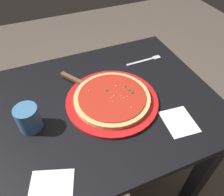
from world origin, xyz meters
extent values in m
plane|color=brown|center=(0.00, 0.00, 0.00)|extent=(5.00, 5.00, 0.00)
cube|color=black|center=(-0.41, -0.30, 0.36)|extent=(0.06, 0.06, 0.72)
cube|color=black|center=(0.41, -0.30, 0.36)|extent=(0.06, 0.06, 0.72)
cube|color=black|center=(-0.41, 0.30, 0.36)|extent=(0.06, 0.06, 0.72)
cube|color=black|center=(0.00, 0.00, 0.73)|extent=(0.96, 0.74, 0.03)
cylinder|color=red|center=(-0.05, 0.02, 0.75)|extent=(0.38, 0.38, 0.01)
cylinder|color=#DBB26B|center=(-0.05, 0.02, 0.77)|extent=(0.31, 0.31, 0.02)
cylinder|color=red|center=(-0.05, 0.02, 0.78)|extent=(0.27, 0.27, 0.00)
sphere|color=#EFEACC|center=(-0.04, 0.03, 0.78)|extent=(0.00, 0.00, 0.00)
sphere|color=#EFEACC|center=(-0.10, 0.04, 0.78)|extent=(0.00, 0.00, 0.00)
sphere|color=#EFEACC|center=(-0.04, 0.05, 0.78)|extent=(0.00, 0.00, 0.00)
sphere|color=#EFEACC|center=(-0.08, 0.03, 0.78)|extent=(0.00, 0.00, 0.00)
sphere|color=#EFEACC|center=(-0.08, 0.05, 0.78)|extent=(0.00, 0.00, 0.00)
sphere|color=#EFEACC|center=(-0.09, 0.10, 0.78)|extent=(0.00, 0.00, 0.00)
sphere|color=#EFEACC|center=(0.03, -0.05, 0.78)|extent=(0.00, 0.00, 0.00)
sphere|color=#EFEACC|center=(-0.09, -0.03, 0.78)|extent=(0.01, 0.01, 0.01)
sphere|color=#EFEACC|center=(-0.05, 0.02, 0.78)|extent=(0.01, 0.01, 0.01)
cube|color=#23561E|center=(-0.04, -0.02, 0.78)|extent=(0.01, 0.01, 0.00)
cube|color=#23561E|center=(-0.12, -0.01, 0.78)|extent=(0.01, 0.01, 0.00)
cube|color=#23561E|center=(-0.13, 0.03, 0.78)|extent=(0.01, 0.01, 0.00)
cube|color=#23561E|center=(-0.12, 0.01, 0.78)|extent=(0.01, 0.01, 0.00)
cube|color=silver|center=(0.01, -0.07, 0.76)|extent=(0.11, 0.11, 0.00)
cube|color=brown|center=(0.07, -0.16, 0.77)|extent=(0.09, 0.12, 0.01)
cylinder|color=teal|center=(0.28, 0.02, 0.80)|extent=(0.08, 0.08, 0.10)
cube|color=white|center=(-0.24, 0.21, 0.75)|extent=(0.12, 0.14, 0.00)
cube|color=white|center=(0.26, 0.28, 0.75)|extent=(0.16, 0.16, 0.00)
cube|color=silver|center=(-0.28, -0.18, 0.75)|extent=(0.15, 0.01, 0.00)
cube|color=silver|center=(-0.37, -0.18, 0.75)|extent=(0.04, 0.02, 0.00)
camera|label=1|loc=(0.19, 0.59, 1.40)|focal=35.27mm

